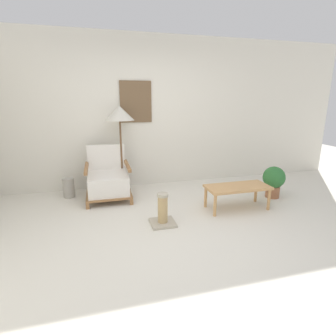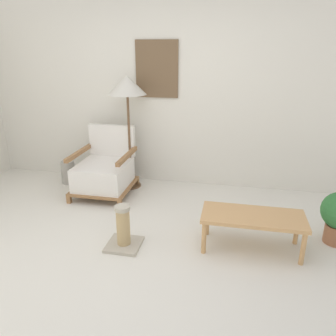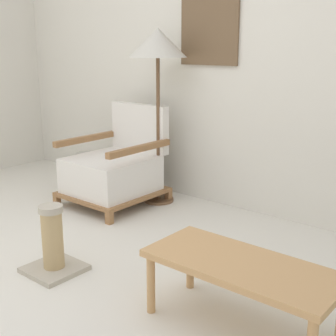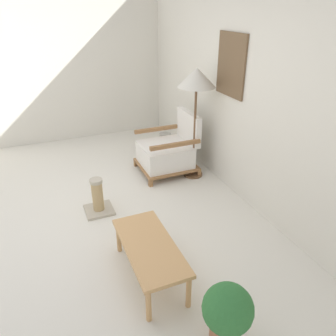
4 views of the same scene
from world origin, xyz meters
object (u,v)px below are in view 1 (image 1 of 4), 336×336
at_px(floor_lamp, 120,116).
at_px(vase, 69,188).
at_px(potted_plant, 274,180).
at_px(coffee_table, 238,189).
at_px(armchair, 108,180).
at_px(scratching_post, 163,212).

bearing_deg(floor_lamp, vase, -175.97).
relative_size(floor_lamp, potted_plant, 2.84).
distance_m(coffee_table, potted_plant, 0.86).
xyz_separation_m(armchair, coffee_table, (1.84, -0.94, 0.00)).
relative_size(armchair, floor_lamp, 0.57).
bearing_deg(vase, coffee_table, -24.95).
bearing_deg(armchair, coffee_table, -27.12).
bearing_deg(potted_plant, scratching_post, -166.52).
xyz_separation_m(vase, potted_plant, (3.30, -0.88, 0.14)).
bearing_deg(coffee_table, potted_plant, 18.34).
distance_m(armchair, potted_plant, 2.74).
distance_m(armchair, vase, 0.69).
relative_size(coffee_table, scratching_post, 2.21).
distance_m(coffee_table, scratching_post, 1.22).
height_order(coffee_table, potted_plant, potted_plant).
height_order(vase, potted_plant, potted_plant).
bearing_deg(vase, scratching_post, -46.67).
relative_size(floor_lamp, scratching_post, 3.50).
bearing_deg(floor_lamp, potted_plant, -21.55).
bearing_deg(armchair, vase, 161.68).
bearing_deg(vase, potted_plant, -14.98).
xyz_separation_m(floor_lamp, vase, (-0.90, -0.06, -1.16)).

